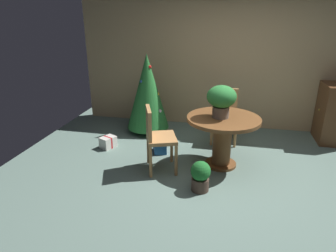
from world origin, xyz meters
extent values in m
plane|color=slate|center=(0.00, 0.00, 0.00)|extent=(6.60, 6.60, 0.00)
cube|color=tan|center=(0.00, 2.20, 1.30)|extent=(6.00, 0.10, 2.60)
cylinder|color=brown|center=(-0.11, 0.43, 0.02)|extent=(0.46, 0.46, 0.04)
cylinder|color=brown|center=(-0.11, 0.43, 0.37)|extent=(0.27, 0.27, 0.67)
cylinder|color=brown|center=(-0.11, 0.43, 0.73)|extent=(1.04, 1.04, 0.05)
cylinder|color=#665B51|center=(-0.16, 0.42, 0.84)|extent=(0.23, 0.23, 0.16)
ellipsoid|color=#287533|center=(-0.16, 0.42, 1.06)|extent=(0.41, 0.41, 0.31)
sphere|color=#EAD14C|center=(-0.23, 0.48, 1.11)|extent=(0.08, 0.08, 0.08)
sphere|color=#EAD14C|center=(-0.31, 0.50, 1.06)|extent=(0.07, 0.07, 0.07)
sphere|color=#EAD14C|center=(-0.22, 0.48, 1.13)|extent=(0.06, 0.06, 0.06)
cylinder|color=#B27F4C|center=(-0.85, 0.39, 0.23)|extent=(0.04, 0.04, 0.46)
cylinder|color=#B27F4C|center=(-0.71, -0.01, 0.23)|extent=(0.04, 0.04, 0.46)
cylinder|color=#B27F4C|center=(-1.18, 0.26, 0.23)|extent=(0.04, 0.04, 0.46)
cylinder|color=#B27F4C|center=(-1.04, -0.13, 0.23)|extent=(0.04, 0.04, 0.46)
cube|color=#B27F4C|center=(-0.94, 0.13, 0.49)|extent=(0.53, 0.57, 0.05)
cube|color=#B27F4C|center=(-1.11, 0.07, 0.72)|extent=(0.19, 0.41, 0.42)
cylinder|color=#B27F4C|center=(0.09, 1.13, 0.22)|extent=(0.04, 0.04, 0.43)
cylinder|color=#B27F4C|center=(-0.31, 1.13, 0.22)|extent=(0.04, 0.04, 0.43)
cylinder|color=#B27F4C|center=(0.09, 1.50, 0.22)|extent=(0.04, 0.04, 0.43)
cylinder|color=#B27F4C|center=(-0.31, 1.50, 0.22)|extent=(0.04, 0.04, 0.43)
cube|color=#B27F4C|center=(-0.11, 1.31, 0.46)|extent=(0.44, 0.42, 0.05)
cube|color=#B27F4C|center=(-0.11, 1.50, 0.70)|extent=(0.40, 0.05, 0.44)
cylinder|color=brown|center=(-1.54, 1.52, 0.05)|extent=(0.10, 0.10, 0.10)
cone|color=#287533|center=(-1.54, 1.52, 0.78)|extent=(0.79, 0.79, 1.38)
sphere|color=gold|center=(-1.60, 1.63, 1.01)|extent=(0.04, 0.04, 0.04)
sphere|color=red|center=(-1.48, 1.50, 1.24)|extent=(0.06, 0.06, 0.06)
sphere|color=red|center=(-1.48, 1.63, 1.00)|extent=(0.06, 0.06, 0.06)
sphere|color=gold|center=(-1.35, 1.53, 0.75)|extent=(0.07, 0.07, 0.07)
sphere|color=silver|center=(-1.28, 1.41, 0.46)|extent=(0.07, 0.07, 0.07)
sphere|color=#2D51A8|center=(-1.61, 1.43, 0.99)|extent=(0.06, 0.06, 0.06)
cube|color=silver|center=(-2.00, 0.66, 0.10)|extent=(0.28, 0.30, 0.19)
cube|color=red|center=(-2.00, 0.66, 0.10)|extent=(0.18, 0.11, 0.19)
cube|color=#1E569E|center=(-1.11, 0.68, 0.08)|extent=(0.28, 0.33, 0.16)
cube|color=#9E287A|center=(-1.11, 0.68, 0.08)|extent=(0.19, 0.10, 0.16)
cube|color=brown|center=(1.74, 1.76, 0.51)|extent=(0.47, 0.64, 1.02)
sphere|color=#B29338|center=(1.49, 1.76, 0.56)|extent=(0.04, 0.04, 0.04)
cylinder|color=#4C382D|center=(-0.34, -0.31, 0.09)|extent=(0.23, 0.23, 0.17)
sphere|color=#1E6628|center=(-0.34, -0.31, 0.28)|extent=(0.25, 0.25, 0.25)
camera|label=1|loc=(-0.04, -3.62, 2.13)|focal=31.85mm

